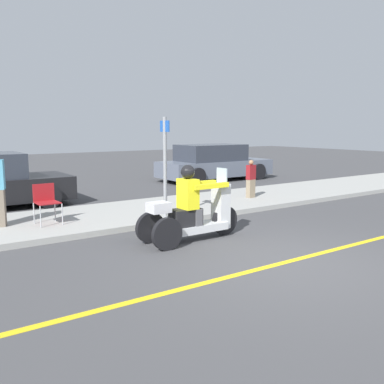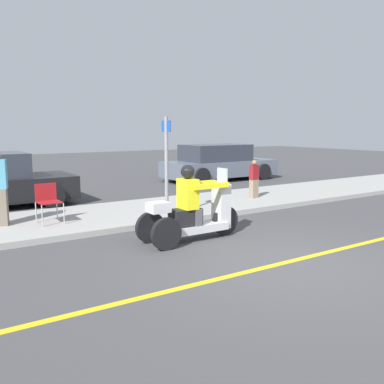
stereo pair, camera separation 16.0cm
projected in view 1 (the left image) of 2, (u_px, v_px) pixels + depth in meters
ground_plane at (286, 262)px, 6.72m from camera, size 60.00×60.00×0.00m
lane_stripe at (265, 267)px, 6.45m from camera, size 24.00×0.12×0.01m
sidewalk_strip at (145, 211)px, 10.44m from camera, size 28.00×2.80×0.12m
motorcycle_trike at (192, 213)px, 7.94m from camera, size 2.08×0.68×1.43m
spectator_far_back at (251, 180)px, 12.07m from camera, size 0.27×0.18×1.07m
folding_chair_set_back at (46, 199)px, 8.82m from camera, size 0.48×0.48×0.82m
parked_car_lot_left at (214, 163)px, 17.03m from camera, size 4.66×1.99×1.42m
street_sign at (165, 164)px, 9.25m from camera, size 0.08×0.36×2.20m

